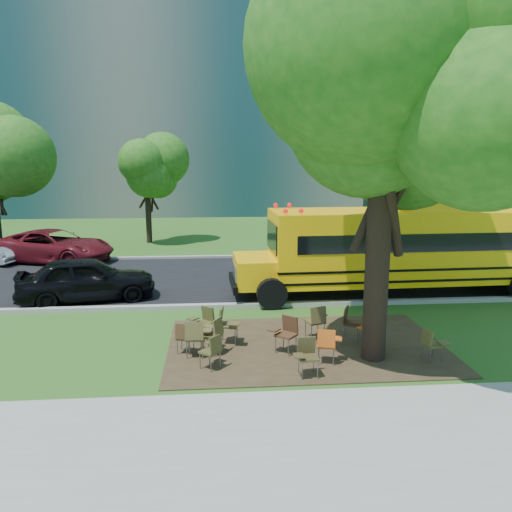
{
  "coord_description": "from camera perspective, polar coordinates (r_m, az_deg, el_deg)",
  "views": [
    {
      "loc": [
        -1.29,
        -12.44,
        4.74
      ],
      "look_at": [
        0.07,
        3.81,
        1.53
      ],
      "focal_mm": 35.0,
      "sensor_mm": 36.0,
      "label": 1
    }
  ],
  "objects": [
    {
      "name": "chair_1",
      "position": [
        12.42,
        -8.06,
        -8.93
      ],
      "size": [
        0.62,
        0.49,
        0.81
      ],
      "rotation": [
        0.0,
        0.0,
        -0.28
      ],
      "color": "#432B18",
      "rests_on": "ground"
    },
    {
      "name": "asphalt_road",
      "position": [
        20.05,
        -0.97,
        -2.47
      ],
      "size": [
        80.0,
        8.0,
        0.04
      ],
      "primitive_type": "cube",
      "color": "black",
      "rests_on": "ground"
    },
    {
      "name": "chair_5",
      "position": [
        11.18,
        5.81,
        -10.98
      ],
      "size": [
        0.57,
        0.54,
        0.88
      ],
      "rotation": [
        0.0,
        0.0,
        3.2
      ],
      "color": "#44391D",
      "rests_on": "ground"
    },
    {
      "name": "school_bus",
      "position": [
        18.4,
        18.63,
        1.13
      ],
      "size": [
        12.3,
        3.15,
        2.99
      ],
      "rotation": [
        0.0,
        0.0,
        0.03
      ],
      "color": "#FFB708",
      "rests_on": "ground"
    },
    {
      "name": "chair_6",
      "position": [
        12.93,
        13.41,
        -8.21
      ],
      "size": [
        0.69,
        0.57,
        0.85
      ],
      "rotation": [
        0.0,
        0.0,
        2.06
      ],
      "color": "#B04B12",
      "rests_on": "ground"
    },
    {
      "name": "chair_7",
      "position": [
        12.58,
        19.43,
        -9.22
      ],
      "size": [
        0.59,
        0.55,
        0.81
      ],
      "rotation": [
        0.0,
        0.0,
        -1.32
      ],
      "color": "brown",
      "rests_on": "ground"
    },
    {
      "name": "kerb_far",
      "position": [
        24.04,
        -1.63,
        -0.06
      ],
      "size": [
        80.0,
        0.25,
        0.14
      ],
      "primitive_type": "cube",
      "color": "gray",
      "rests_on": "ground"
    },
    {
      "name": "bg_car_red",
      "position": [
        24.71,
        -22.08,
        1.04
      ],
      "size": [
        5.96,
        4.11,
        1.51
      ],
      "primitive_type": "imported",
      "rotation": [
        0.0,
        0.0,
        1.25
      ],
      "color": "#570F17",
      "rests_on": "ground"
    },
    {
      "name": "main_tree",
      "position": [
        11.67,
        14.51,
        16.22
      ],
      "size": [
        7.2,
        7.2,
        9.46
      ],
      "color": "black",
      "rests_on": "ground"
    },
    {
      "name": "building_main",
      "position": [
        49.3,
        -13.24,
        18.16
      ],
      "size": [
        38.0,
        16.0,
        22.0
      ],
      "primitive_type": "cube",
      "color": "slate",
      "rests_on": "ground"
    },
    {
      "name": "chair_9",
      "position": [
        13.38,
        -5.96,
        -7.22
      ],
      "size": [
        0.75,
        0.59,
        0.87
      ],
      "rotation": [
        0.0,
        0.0,
        2.43
      ],
      "color": "#47441F",
      "rests_on": "ground"
    },
    {
      "name": "building_right",
      "position": [
        56.95,
        22.82,
        18.15
      ],
      "size": [
        30.0,
        16.0,
        25.0
      ],
      "primitive_type": "cube",
      "color": "gray",
      "rests_on": "ground"
    },
    {
      "name": "dirt_patch",
      "position": [
        13.05,
        5.73,
        -10.15
      ],
      "size": [
        7.0,
        4.5,
        0.03
      ],
      "primitive_type": "cube",
      "color": "#382819",
      "rests_on": "ground"
    },
    {
      "name": "black_car",
      "position": [
        17.65,
        -18.76,
        -2.5
      ],
      "size": [
        4.73,
        2.71,
        1.52
      ],
      "primitive_type": "imported",
      "rotation": [
        0.0,
        0.0,
        1.79
      ],
      "color": "black",
      "rests_on": "ground"
    },
    {
      "name": "chair_3",
      "position": [
        12.41,
        3.48,
        -8.5
      ],
      "size": [
        0.8,
        0.63,
        0.93
      ],
      "rotation": [
        0.0,
        0.0,
        2.45
      ],
      "color": "#492B1A",
      "rests_on": "ground"
    },
    {
      "name": "chair_11",
      "position": [
        13.34,
        6.97,
        -7.11
      ],
      "size": [
        0.64,
        0.68,
        0.94
      ],
      "rotation": [
        0.0,
        0.0,
        0.26
      ],
      "color": "brown",
      "rests_on": "ground"
    },
    {
      "name": "chair_2",
      "position": [
        11.51,
        -5.02,
        -10.46
      ],
      "size": [
        0.56,
        0.71,
        0.83
      ],
      "rotation": [
        0.0,
        0.0,
        0.87
      ],
      "color": "#47411E",
      "rests_on": "ground"
    },
    {
      "name": "chair_10",
      "position": [
        12.95,
        -3.41,
        -7.52
      ],
      "size": [
        0.57,
        0.71,
        0.97
      ],
      "rotation": [
        0.0,
        0.0,
        -1.74
      ],
      "color": "#4D4521",
      "rests_on": "ground"
    },
    {
      "name": "bg_tree_3",
      "position": [
        28.03,
        14.86,
        11.38
      ],
      "size": [
        5.6,
        5.6,
        7.84
      ],
      "color": "black",
      "rests_on": "ground"
    },
    {
      "name": "bg_tree_2",
      "position": [
        28.69,
        -12.41,
        9.84
      ],
      "size": [
        4.8,
        4.8,
        6.62
      ],
      "color": "black",
      "rests_on": "ground"
    },
    {
      "name": "ground",
      "position": [
        13.38,
        1.06,
        -9.62
      ],
      "size": [
        160.0,
        160.0,
        0.0
      ],
      "primitive_type": "plane",
      "color": "#2B561B",
      "rests_on": "ground"
    },
    {
      "name": "chair_12",
      "position": [
        13.42,
        10.72,
        -7.22
      ],
      "size": [
        0.59,
        0.74,
        0.9
      ],
      "rotation": [
        0.0,
        0.0,
        4.25
      ],
      "color": "#3C2415",
      "rests_on": "ground"
    },
    {
      "name": "sidewalk",
      "position": [
        8.91,
        4.55,
        -20.91
      ],
      "size": [
        60.0,
        4.0,
        0.04
      ],
      "primitive_type": "cube",
      "color": "gray",
      "rests_on": "ground"
    },
    {
      "name": "chair_4",
      "position": [
        11.84,
        8.18,
        -9.72
      ],
      "size": [
        0.67,
        0.53,
        0.89
      ],
      "rotation": [
        0.0,
        0.0,
        -0.25
      ],
      "color": "#C75215",
      "rests_on": "ground"
    },
    {
      "name": "chair_8",
      "position": [
        12.33,
        -4.85,
        -8.62
      ],
      "size": [
        0.61,
        0.78,
        0.94
      ],
      "rotation": [
        0.0,
        0.0,
        1.09
      ],
      "color": "brown",
      "rests_on": "ground"
    },
    {
      "name": "kerb_near",
      "position": [
        16.18,
        -0.02,
        -5.63
      ],
      "size": [
        80.0,
        0.25,
        0.14
      ],
      "primitive_type": "cube",
      "color": "gray",
      "rests_on": "ground"
    },
    {
      "name": "chair_0",
      "position": [
        12.16,
        -6.87,
        -8.92
      ],
      "size": [
        0.64,
        0.56,
        0.95
      ],
      "rotation": [
        0.0,
        0.0,
        -0.06
      ],
      "color": "brown",
      "rests_on": "ground"
    }
  ]
}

